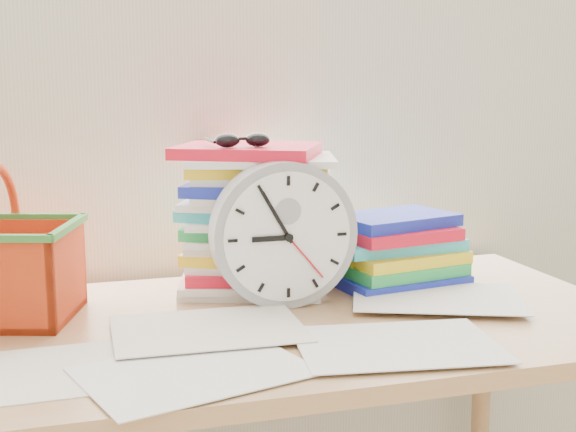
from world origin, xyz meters
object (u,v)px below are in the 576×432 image
object	(u,v)px
paper_stack	(256,217)
clock	(284,234)
book_stack	(397,249)
desk	(255,360)

from	to	relation	value
paper_stack	clock	xyz separation A→B (m)	(0.02, -0.14, -0.01)
paper_stack	book_stack	size ratio (longest dim) A/B	1.10
desk	clock	distance (m)	0.24
desk	clock	world-z (taller)	clock
clock	book_stack	distance (m)	0.30
paper_stack	book_stack	world-z (taller)	paper_stack
paper_stack	clock	distance (m)	0.14
clock	paper_stack	bearing A→B (deg)	97.15
paper_stack	book_stack	xyz separation A→B (m)	(0.29, -0.05, -0.07)
book_stack	desk	bearing A→B (deg)	-155.02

